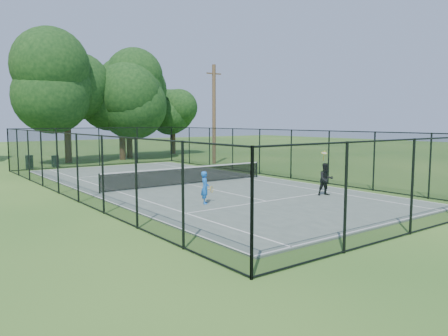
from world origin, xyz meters
TOP-DOWN VIEW (x-y plane):
  - ground at (0.00, 0.00)m, footprint 120.00×120.00m
  - tennis_court at (0.00, 0.00)m, footprint 11.00×24.00m
  - tennis_net at (0.00, 0.00)m, footprint 10.08×0.08m
  - fence at (0.00, 0.00)m, footprint 13.10×26.10m
  - tree_near_left at (-1.18, 16.94)m, footprint 7.36×7.36m
  - tree_near_mid at (3.65, 16.88)m, footprint 7.06×7.06m
  - tree_near_right at (4.92, 18.16)m, footprint 6.54×6.54m
  - tree_far_right at (10.80, 20.16)m, footprint 4.73×4.73m
  - trash_bin_left at (-4.94, 14.05)m, footprint 0.58×0.58m
  - trash_bin_right at (-3.04, 14.21)m, footprint 0.58×0.58m
  - utility_pole at (8.20, 9.00)m, footprint 1.40×0.30m
  - player_blue at (-2.45, -5.24)m, footprint 0.85×0.60m
  - player_black at (3.24, -6.90)m, footprint 1.01×0.99m

SIDE VIEW (x-z plane):
  - ground at x=0.00m, z-range 0.00..0.00m
  - tennis_court at x=0.00m, z-range 0.00..0.06m
  - trash_bin_right at x=-3.04m, z-range 0.01..0.89m
  - trash_bin_left at x=-4.94m, z-range 0.01..1.00m
  - tennis_net at x=0.00m, z-range 0.10..1.05m
  - player_blue at x=-2.45m, z-range 0.06..1.43m
  - player_black at x=3.24m, z-range -0.20..1.84m
  - fence at x=0.00m, z-range 0.00..3.00m
  - tree_far_right at x=10.80m, z-range 0.74..6.99m
  - utility_pole at x=8.20m, z-range 0.06..8.10m
  - tree_near_mid at x=3.65m, z-range 1.07..10.31m
  - tree_near_right at x=4.92m, z-range 1.23..10.25m
  - tree_near_left at x=-1.18m, z-range 1.11..10.71m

